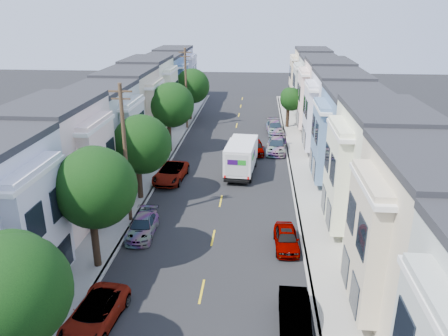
# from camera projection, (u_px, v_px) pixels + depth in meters

# --- Properties ---
(ground) EXTENTS (160.00, 160.00, 0.00)m
(ground) POSITION_uv_depth(u_px,v_px,m) (213.00, 238.00, 29.82)
(ground) COLOR black
(ground) RESTS_ON ground
(road_slab) EXTENTS (12.00, 70.00, 0.02)m
(road_slab) POSITION_uv_depth(u_px,v_px,m) (229.00, 164.00, 43.83)
(road_slab) COLOR black
(road_slab) RESTS_ON ground
(curb_left) EXTENTS (0.30, 70.00, 0.15)m
(curb_left) POSITION_uv_depth(u_px,v_px,m) (169.00, 162.00, 44.27)
(curb_left) COLOR gray
(curb_left) RESTS_ON ground
(curb_right) EXTENTS (0.30, 70.00, 0.15)m
(curb_right) POSITION_uv_depth(u_px,v_px,m) (289.00, 165.00, 43.35)
(curb_right) COLOR gray
(curb_right) RESTS_ON ground
(sidewalk_left) EXTENTS (2.60, 70.00, 0.15)m
(sidewalk_left) POSITION_uv_depth(u_px,v_px,m) (157.00, 161.00, 44.37)
(sidewalk_left) COLOR gray
(sidewalk_left) RESTS_ON ground
(sidewalk_right) EXTENTS (2.60, 70.00, 0.15)m
(sidewalk_right) POSITION_uv_depth(u_px,v_px,m) (302.00, 165.00, 43.25)
(sidewalk_right) COLOR gray
(sidewalk_right) RESTS_ON ground
(centerline) EXTENTS (0.12, 70.00, 0.01)m
(centerline) POSITION_uv_depth(u_px,v_px,m) (229.00, 164.00, 43.83)
(centerline) COLOR gold
(centerline) RESTS_ON ground
(townhouse_row_left) EXTENTS (5.00, 70.00, 8.50)m
(townhouse_row_left) POSITION_uv_depth(u_px,v_px,m) (120.00, 161.00, 44.68)
(townhouse_row_left) COLOR #6081A4
(townhouse_row_left) RESTS_ON ground
(townhouse_row_right) EXTENTS (5.00, 70.00, 8.50)m
(townhouse_row_right) POSITION_uv_depth(u_px,v_px,m) (341.00, 167.00, 42.99)
(townhouse_row_right) COLOR #6081A4
(townhouse_row_right) RESTS_ON ground
(tree_a) EXTENTS (4.49, 4.49, 7.03)m
(tree_a) POSITION_uv_depth(u_px,v_px,m) (9.00, 292.00, 16.42)
(tree_a) COLOR black
(tree_a) RESTS_ON ground
(tree_b) EXTENTS (4.70, 4.70, 7.59)m
(tree_b) POSITION_uv_depth(u_px,v_px,m) (94.00, 188.00, 24.70)
(tree_b) COLOR black
(tree_b) RESTS_ON ground
(tree_c) EXTENTS (4.70, 4.70, 7.05)m
(tree_c) POSITION_uv_depth(u_px,v_px,m) (141.00, 145.00, 34.24)
(tree_c) COLOR black
(tree_c) RESTS_ON ground
(tree_d) EXTENTS (4.70, 4.70, 7.56)m
(tree_d) POSITION_uv_depth(u_px,v_px,m) (171.00, 105.00, 45.54)
(tree_d) COLOR black
(tree_d) RESTS_ON ground
(tree_e) EXTENTS (4.70, 4.70, 7.08)m
(tree_e) POSITION_uv_depth(u_px,v_px,m) (192.00, 86.00, 59.04)
(tree_e) COLOR black
(tree_e) RESTS_ON ground
(tree_far_r) EXTENTS (2.94, 2.94, 5.21)m
(tree_far_r) POSITION_uv_depth(u_px,v_px,m) (291.00, 100.00, 55.59)
(tree_far_r) COLOR black
(tree_far_r) RESTS_ON ground
(utility_pole_near) EXTENTS (1.60, 0.26, 10.00)m
(utility_pole_near) POSITION_uv_depth(u_px,v_px,m) (126.00, 155.00, 30.37)
(utility_pole_near) COLOR #42301E
(utility_pole_near) RESTS_ON ground
(utility_pole_far) EXTENTS (1.60, 0.26, 10.00)m
(utility_pole_far) POSITION_uv_depth(u_px,v_px,m) (186.00, 89.00, 54.66)
(utility_pole_far) COLOR #42301E
(utility_pole_far) RESTS_ON ground
(fedex_truck) EXTENTS (2.50, 6.49, 3.11)m
(fedex_truck) POSITION_uv_depth(u_px,v_px,m) (241.00, 156.00, 40.79)
(fedex_truck) COLOR silver
(fedex_truck) RESTS_ON ground
(lead_sedan) EXTENTS (2.01, 4.46, 1.41)m
(lead_sedan) POSITION_uv_depth(u_px,v_px,m) (256.00, 147.00, 46.66)
(lead_sedan) COLOR black
(lead_sedan) RESTS_ON ground
(parked_left_b) EXTENTS (2.63, 4.91, 1.31)m
(parked_left_b) POSITION_uv_depth(u_px,v_px,m) (95.00, 314.00, 21.45)
(parked_left_b) COLOR black
(parked_left_b) RESTS_ON ground
(parked_left_c) EXTENTS (1.95, 4.29, 1.26)m
(parked_left_c) POSITION_uv_depth(u_px,v_px,m) (143.00, 226.00, 30.08)
(parked_left_c) COLOR gray
(parked_left_c) RESTS_ON ground
(parked_left_d) EXTENTS (2.79, 5.40, 1.46)m
(parked_left_d) POSITION_uv_depth(u_px,v_px,m) (171.00, 173.00, 39.43)
(parked_left_d) COLOR #530B0B
(parked_left_d) RESTS_ON ground
(parked_right_a) EXTENTS (1.52, 4.16, 1.38)m
(parked_right_a) POSITION_uv_depth(u_px,v_px,m) (295.00, 317.00, 21.24)
(parked_right_a) COLOR #535862
(parked_right_a) RESTS_ON ground
(parked_right_b) EXTENTS (1.70, 4.09, 1.31)m
(parked_right_b) POSITION_uv_depth(u_px,v_px,m) (286.00, 239.00, 28.44)
(parked_right_b) COLOR silver
(parked_right_b) RESTS_ON ground
(parked_right_c) EXTENTS (2.46, 5.06, 1.47)m
(parked_right_c) POSITION_uv_depth(u_px,v_px,m) (277.00, 146.00, 47.12)
(parked_right_c) COLOR black
(parked_right_c) RESTS_ON ground
(parked_right_d) EXTENTS (2.32, 4.86, 1.42)m
(parked_right_d) POSITION_uv_depth(u_px,v_px,m) (275.00, 128.00, 54.22)
(parked_right_d) COLOR black
(parked_right_d) RESTS_ON ground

